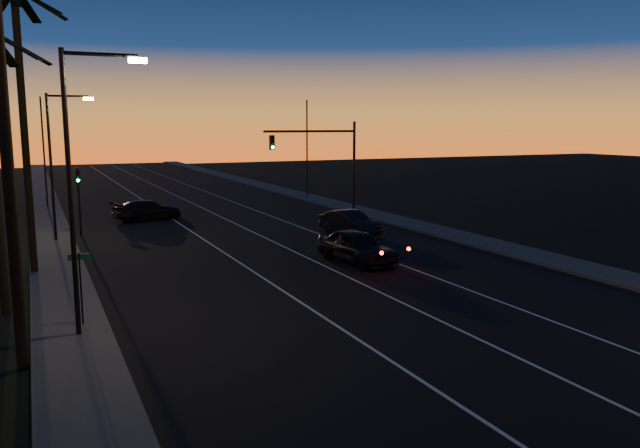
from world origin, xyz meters
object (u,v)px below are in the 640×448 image
right_car (350,223)px  signal_mast (325,153)px  cross_car (148,210)px  lead_car (357,247)px

right_car → signal_mast: bearing=77.7°
cross_car → lead_car: bearing=-69.8°
signal_mast → cross_car: signal_mast is taller
signal_mast → lead_car: (-4.88, -13.98, -3.96)m
signal_mast → right_car: size_ratio=1.49×
signal_mast → cross_car: (-11.78, 4.81, -4.05)m
signal_mast → cross_car: size_ratio=1.33×
signal_mast → right_car: signal_mast is taller
signal_mast → right_car: 8.01m
signal_mast → cross_car: 13.35m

